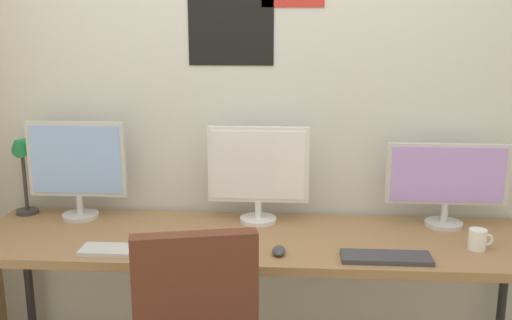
# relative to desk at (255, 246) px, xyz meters

# --- Properties ---
(wall_back) EXTENTS (4.99, 0.11, 2.60)m
(wall_back) POSITION_rel_desk_xyz_m (-0.00, 0.42, 0.61)
(wall_back) COLOR silver
(wall_back) RESTS_ON ground_plane
(desk) EXTENTS (2.59, 0.68, 0.74)m
(desk) POSITION_rel_desk_xyz_m (0.00, 0.00, 0.00)
(desk) COLOR #936D47
(desk) RESTS_ON ground_plane
(monitor_left) EXTENTS (0.49, 0.18, 0.49)m
(monitor_left) POSITION_rel_desk_xyz_m (-0.90, 0.21, 0.32)
(monitor_left) COLOR silver
(monitor_left) RESTS_ON desk
(monitor_center) EXTENTS (0.49, 0.18, 0.47)m
(monitor_center) POSITION_rel_desk_xyz_m (0.00, 0.21, 0.31)
(monitor_center) COLOR silver
(monitor_center) RESTS_ON desk
(monitor_right) EXTENTS (0.57, 0.18, 0.40)m
(monitor_right) POSITION_rel_desk_xyz_m (0.90, 0.21, 0.28)
(monitor_right) COLOR silver
(monitor_right) RESTS_ON desk
(desk_lamp) EXTENTS (0.11, 0.15, 0.44)m
(desk_lamp) POSITION_rel_desk_xyz_m (-1.19, 0.23, 0.34)
(desk_lamp) COLOR #333333
(desk_lamp) RESTS_ON desk
(keyboard_left) EXTENTS (0.34, 0.13, 0.02)m
(keyboard_left) POSITION_rel_desk_xyz_m (-0.56, -0.23, 0.06)
(keyboard_left) COLOR silver
(keyboard_left) RESTS_ON desk
(keyboard_right) EXTENTS (0.37, 0.13, 0.02)m
(keyboard_right) POSITION_rel_desk_xyz_m (0.56, -0.23, 0.06)
(keyboard_right) COLOR #38383D
(keyboard_right) RESTS_ON desk
(computer_mouse) EXTENTS (0.06, 0.10, 0.03)m
(computer_mouse) POSITION_rel_desk_xyz_m (0.11, -0.20, 0.06)
(computer_mouse) COLOR #38383D
(computer_mouse) RESTS_ON desk
(coffee_mug) EXTENTS (0.11, 0.08, 0.09)m
(coffee_mug) POSITION_rel_desk_xyz_m (0.97, -0.09, 0.09)
(coffee_mug) COLOR white
(coffee_mug) RESTS_ON desk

